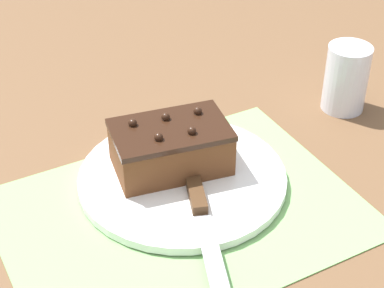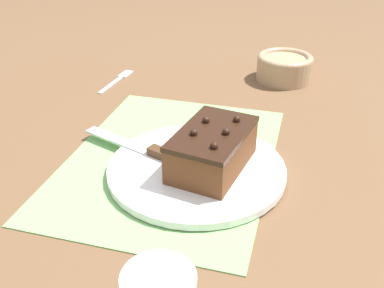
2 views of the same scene
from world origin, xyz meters
The scene contains 6 objects.
ground_plane centered at (0.00, 0.00, 0.00)m, with size 3.00×3.00×0.00m, color brown.
placemat_woven centered at (0.00, 0.00, 0.00)m, with size 0.46×0.34×0.00m, color #7AB266.
cake_plate centered at (0.03, 0.05, 0.01)m, with size 0.29×0.29×0.01m.
chocolate_cake centered at (0.03, 0.08, 0.05)m, with size 0.17×0.12×0.07m.
serving_knife centered at (0.01, -0.04, 0.02)m, with size 0.09×0.20×0.01m.
drinking_glass centered at (0.35, 0.11, 0.06)m, with size 0.07×0.07×0.11m.
Camera 1 is at (-0.29, -0.56, 0.57)m, focal length 60.00 mm.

